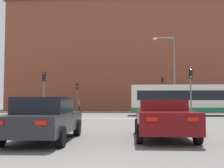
{
  "coord_description": "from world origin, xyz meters",
  "views": [
    {
      "loc": [
        0.83,
        -4.04,
        1.35
      ],
      "look_at": [
        -0.63,
        26.07,
        3.24
      ],
      "focal_mm": 45.0,
      "sensor_mm": 36.0,
      "label": 1
    }
  ],
  "objects_px": {
    "bus_crossing_lead": "(195,99)",
    "pedestrian_waiting": "(79,105)",
    "car_roadster_right": "(163,119)",
    "traffic_light_far_right": "(163,89)",
    "street_lamp_junction": "(171,67)",
    "car_saloon_left": "(44,119)",
    "traffic_light_near_right": "(191,85)",
    "traffic_light_near_left": "(44,87)",
    "traffic_light_far_left": "(77,93)"
  },
  "relations": [
    {
      "from": "traffic_light_far_left",
      "to": "street_lamp_junction",
      "type": "relative_size",
      "value": 0.46
    },
    {
      "from": "bus_crossing_lead",
      "to": "traffic_light_far_right",
      "type": "relative_size",
      "value": 2.75
    },
    {
      "from": "car_roadster_right",
      "to": "traffic_light_far_right",
      "type": "distance_m",
      "value": 26.36
    },
    {
      "from": "traffic_light_near_left",
      "to": "car_saloon_left",
      "type": "bearing_deg",
      "value": -73.44
    },
    {
      "from": "car_roadster_right",
      "to": "street_lamp_junction",
      "type": "bearing_deg",
      "value": 80.93
    },
    {
      "from": "car_roadster_right",
      "to": "bus_crossing_lead",
      "type": "xyz_separation_m",
      "value": [
        5.33,
        16.97,
        0.85
      ]
    },
    {
      "from": "traffic_light_near_left",
      "to": "traffic_light_far_left",
      "type": "relative_size",
      "value": 1.01
    },
    {
      "from": "traffic_light_far_right",
      "to": "bus_crossing_lead",
      "type": "bearing_deg",
      "value": -78.03
    },
    {
      "from": "pedestrian_waiting",
      "to": "car_roadster_right",
      "type": "bearing_deg",
      "value": -172.1
    },
    {
      "from": "traffic_light_near_right",
      "to": "traffic_light_near_left",
      "type": "height_order",
      "value": "traffic_light_near_right"
    },
    {
      "from": "car_saloon_left",
      "to": "traffic_light_far_right",
      "type": "height_order",
      "value": "traffic_light_far_right"
    },
    {
      "from": "car_saloon_left",
      "to": "traffic_light_far_right",
      "type": "relative_size",
      "value": 1.03
    },
    {
      "from": "car_saloon_left",
      "to": "traffic_light_near_right",
      "type": "bearing_deg",
      "value": 58.51
    },
    {
      "from": "car_saloon_left",
      "to": "traffic_light_near_right",
      "type": "relative_size",
      "value": 1.15
    },
    {
      "from": "bus_crossing_lead",
      "to": "pedestrian_waiting",
      "type": "height_order",
      "value": "bus_crossing_lead"
    },
    {
      "from": "traffic_light_far_left",
      "to": "pedestrian_waiting",
      "type": "height_order",
      "value": "traffic_light_far_left"
    },
    {
      "from": "car_roadster_right",
      "to": "bus_crossing_lead",
      "type": "bearing_deg",
      "value": 73.54
    },
    {
      "from": "bus_crossing_lead",
      "to": "street_lamp_junction",
      "type": "bearing_deg",
      "value": -135.92
    },
    {
      "from": "traffic_light_near_left",
      "to": "street_lamp_junction",
      "type": "distance_m",
      "value": 13.49
    },
    {
      "from": "car_saloon_left",
      "to": "car_roadster_right",
      "type": "height_order",
      "value": "car_saloon_left"
    },
    {
      "from": "car_saloon_left",
      "to": "bus_crossing_lead",
      "type": "relative_size",
      "value": 0.37
    },
    {
      "from": "traffic_light_near_right",
      "to": "traffic_light_far_left",
      "type": "relative_size",
      "value": 1.06
    },
    {
      "from": "car_roadster_right",
      "to": "traffic_light_far_right",
      "type": "xyz_separation_m",
      "value": [
        3.41,
        26.04,
        2.27
      ]
    },
    {
      "from": "bus_crossing_lead",
      "to": "traffic_light_far_right",
      "type": "distance_m",
      "value": 9.37
    },
    {
      "from": "bus_crossing_lead",
      "to": "pedestrian_waiting",
      "type": "bearing_deg",
      "value": -127.64
    },
    {
      "from": "bus_crossing_lead",
      "to": "traffic_light_far_right",
      "type": "xyz_separation_m",
      "value": [
        -1.92,
        9.06,
        1.42
      ]
    },
    {
      "from": "car_roadster_right",
      "to": "traffic_light_near_right",
      "type": "bearing_deg",
      "value": 73.62
    },
    {
      "from": "car_saloon_left",
      "to": "traffic_light_near_left",
      "type": "height_order",
      "value": "traffic_light_near_left"
    },
    {
      "from": "traffic_light_far_right",
      "to": "pedestrian_waiting",
      "type": "bearing_deg",
      "value": 175.29
    },
    {
      "from": "car_saloon_left",
      "to": "traffic_light_near_right",
      "type": "xyz_separation_m",
      "value": [
        8.11,
        13.31,
        1.94
      ]
    },
    {
      "from": "traffic_light_near_right",
      "to": "traffic_light_far_left",
      "type": "bearing_deg",
      "value": 129.69
    },
    {
      "from": "car_saloon_left",
      "to": "bus_crossing_lead",
      "type": "bearing_deg",
      "value": 61.7
    },
    {
      "from": "car_saloon_left",
      "to": "traffic_light_far_right",
      "type": "xyz_separation_m",
      "value": [
        7.63,
        26.89,
        2.23
      ]
    },
    {
      "from": "bus_crossing_lead",
      "to": "traffic_light_near_left",
      "type": "distance_m",
      "value": 14.28
    },
    {
      "from": "car_saloon_left",
      "to": "traffic_light_far_right",
      "type": "bearing_deg",
      "value": 74.04
    },
    {
      "from": "street_lamp_junction",
      "to": "pedestrian_waiting",
      "type": "bearing_deg",
      "value": 144.08
    },
    {
      "from": "traffic_light_far_right",
      "to": "street_lamp_junction",
      "type": "xyz_separation_m",
      "value": [
        -0.04,
        -7.03,
        1.97
      ]
    },
    {
      "from": "car_roadster_right",
      "to": "traffic_light_near_right",
      "type": "relative_size",
      "value": 1.14
    },
    {
      "from": "traffic_light_far_right",
      "to": "traffic_light_far_left",
      "type": "xyz_separation_m",
      "value": [
        -11.25,
        0.55,
        -0.44
      ]
    },
    {
      "from": "traffic_light_far_right",
      "to": "car_saloon_left",
      "type": "bearing_deg",
      "value": -105.83
    },
    {
      "from": "bus_crossing_lead",
      "to": "car_roadster_right",
      "type": "bearing_deg",
      "value": -17.42
    },
    {
      "from": "car_roadster_right",
      "to": "bus_crossing_lead",
      "type": "relative_size",
      "value": 0.37
    },
    {
      "from": "car_saloon_left",
      "to": "traffic_light_near_left",
      "type": "distance_m",
      "value": 13.98
    },
    {
      "from": "traffic_light_near_right",
      "to": "street_lamp_junction",
      "type": "height_order",
      "value": "street_lamp_junction"
    },
    {
      "from": "pedestrian_waiting",
      "to": "traffic_light_far_left",
      "type": "bearing_deg",
      "value": 138.11
    },
    {
      "from": "traffic_light_near_right",
      "to": "street_lamp_junction",
      "type": "distance_m",
      "value": 6.95
    },
    {
      "from": "car_saloon_left",
      "to": "traffic_light_near_right",
      "type": "height_order",
      "value": "traffic_light_near_right"
    },
    {
      "from": "traffic_light_near_left",
      "to": "pedestrian_waiting",
      "type": "height_order",
      "value": "traffic_light_near_left"
    },
    {
      "from": "traffic_light_near_right",
      "to": "street_lamp_junction",
      "type": "xyz_separation_m",
      "value": [
        -0.53,
        6.55,
        2.26
      ]
    },
    {
      "from": "bus_crossing_lead",
      "to": "street_lamp_junction",
      "type": "xyz_separation_m",
      "value": [
        -1.97,
        2.03,
        3.39
      ]
    }
  ]
}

